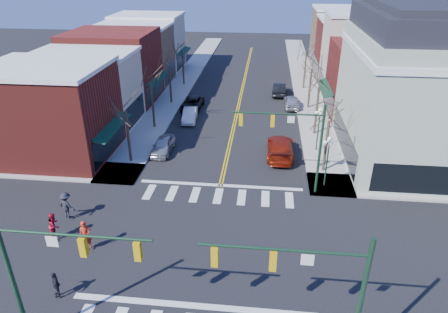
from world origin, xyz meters
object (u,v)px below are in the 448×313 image
(car_left_mid, at_px, (190,115))
(pedestrian_red_b, at_px, (54,225))
(lamppost_corner, at_px, (328,153))
(car_right_mid, at_px, (291,102))
(pedestrian_dark_b, at_px, (66,205))
(car_right_far, at_px, (279,89))
(pedestrian_dark_a, at_px, (56,284))
(victorian_corner, at_px, (425,87))
(car_left_far, at_px, (192,104))
(car_right_near, at_px, (280,148))
(lamppost_midblock, at_px, (319,122))
(car_left_near, at_px, (163,145))
(pedestrian_red_a, at_px, (86,235))

(car_left_mid, relative_size, pedestrian_red_b, 2.29)
(pedestrian_red_b, bearing_deg, car_left_mid, -18.36)
(lamppost_corner, bearing_deg, pedestrian_red_b, -154.58)
(car_right_mid, xyz_separation_m, pedestrian_dark_b, (-16.40, -24.94, 0.38))
(car_right_far, bearing_deg, pedestrian_dark_a, 74.67)
(car_right_far, xyz_separation_m, pedestrian_red_b, (-14.79, -31.99, 0.27))
(victorian_corner, distance_m, car_left_mid, 23.36)
(car_left_far, bearing_deg, pedestrian_red_b, -97.53)
(pedestrian_red_b, distance_m, pedestrian_dark_a, 5.34)
(car_right_mid, bearing_deg, car_right_near, 81.55)
(pedestrian_dark_a, height_order, pedestrian_dark_b, pedestrian_dark_b)
(victorian_corner, height_order, lamppost_midblock, victorian_corner)
(lamppost_midblock, relative_size, pedestrian_dark_a, 2.83)
(car_left_near, height_order, pedestrian_dark_b, pedestrian_dark_b)
(car_left_near, bearing_deg, lamppost_midblock, 7.92)
(lamppost_midblock, bearing_deg, car_left_mid, 154.15)
(pedestrian_red_b, bearing_deg, car_right_mid, -36.60)
(car_left_near, bearing_deg, pedestrian_dark_b, -108.91)
(car_left_mid, xyz_separation_m, pedestrian_red_b, (-4.77, -21.44, 0.37))
(car_left_mid, relative_size, car_right_near, 0.71)
(car_left_near, bearing_deg, car_right_far, 60.31)
(car_right_mid, xyz_separation_m, pedestrian_red_a, (-13.70, -28.03, 0.40))
(pedestrian_red_a, distance_m, pedestrian_red_b, 2.63)
(car_left_near, distance_m, car_left_mid, 8.23)
(lamppost_corner, distance_m, car_right_near, 6.50)
(victorian_corner, xyz_separation_m, car_left_far, (-21.93, 10.77, -5.99))
(car_right_mid, xyz_separation_m, pedestrian_red_b, (-16.17, -27.15, 0.31))
(victorian_corner, height_order, pedestrian_red_a, victorian_corner)
(pedestrian_dark_b, bearing_deg, car_left_mid, -86.92)
(victorian_corner, distance_m, pedestrian_dark_a, 31.16)
(lamppost_midblock, xyz_separation_m, car_left_mid, (-13.20, 6.40, -2.28))
(lamppost_corner, bearing_deg, victorian_corner, 35.86)
(pedestrian_red_b, bearing_deg, lamppost_midblock, -55.89)
(lamppost_midblock, bearing_deg, pedestrian_dark_a, -128.09)
(victorian_corner, height_order, pedestrian_dark_b, victorian_corner)
(lamppost_corner, height_order, pedestrian_dark_b, lamppost_corner)
(pedestrian_red_a, bearing_deg, pedestrian_dark_b, 107.75)
(lamppost_corner, bearing_deg, car_right_far, 97.72)
(lamppost_midblock, distance_m, car_left_mid, 14.85)
(car_right_near, height_order, pedestrian_red_a, pedestrian_red_a)
(car_left_far, bearing_deg, car_right_near, -46.48)
(pedestrian_red_a, bearing_deg, pedestrian_red_b, 136.93)
(car_right_far, distance_m, pedestrian_red_a, 35.11)
(car_left_near, distance_m, pedestrian_red_b, 13.80)
(car_left_far, relative_size, car_right_far, 1.01)
(lamppost_corner, distance_m, car_right_mid, 18.82)
(pedestrian_red_a, bearing_deg, lamppost_corner, 7.87)
(car_right_near, bearing_deg, car_left_mid, -38.05)
(lamppost_midblock, bearing_deg, car_left_far, 143.01)
(car_left_far, relative_size, pedestrian_red_b, 2.65)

